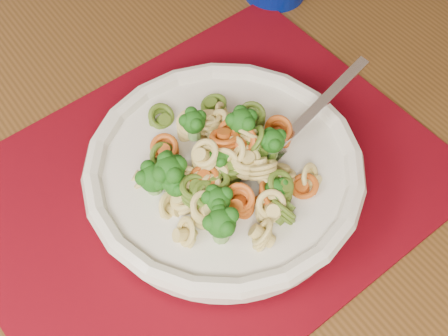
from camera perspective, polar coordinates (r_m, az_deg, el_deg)
name	(u,v)px	position (r m, az deg, el deg)	size (l,w,h in m)	color
dining_table	(142,217)	(0.74, -7.52, -4.49)	(1.54, 1.16, 0.70)	#583718
placemat	(205,186)	(0.64, -1.72, -1.61)	(0.47, 0.37, 0.00)	#63040B
pasta_bowl	(224,173)	(0.61, 0.00, -0.49)	(0.28, 0.28, 0.05)	silver
pasta_broccoli_heap	(224,164)	(0.60, 0.00, 0.33)	(0.23, 0.23, 0.06)	#CFBD66
fork	(270,154)	(0.61, 4.24, 1.24)	(0.19, 0.02, 0.01)	silver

